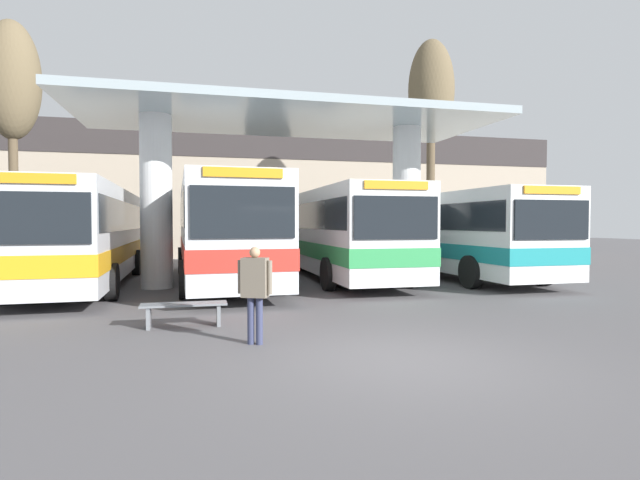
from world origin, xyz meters
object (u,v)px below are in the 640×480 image
at_px(transit_bus_far_right_bay, 456,231).
at_px(parked_car_street, 274,242).
at_px(transit_bus_right_bay, 337,230).
at_px(waiting_bench_near_pillar, 184,309).
at_px(transit_bus_left_bay, 84,232).
at_px(transit_bus_center_bay, 221,228).
at_px(poplar_tree_behind_left, 12,84).
at_px(pedestrian_waiting, 255,285).
at_px(poplar_tree_behind_right, 431,95).

height_order(transit_bus_far_right_bay, parked_car_street, transit_bus_far_right_bay).
xyz_separation_m(transit_bus_right_bay, transit_bus_far_right_bay, (4.36, -0.95, -0.04)).
bearing_deg(waiting_bench_near_pillar, transit_bus_left_bay, 114.08).
bearing_deg(transit_bus_center_bay, transit_bus_far_right_bay, 174.40).
xyz_separation_m(waiting_bench_near_pillar, poplar_tree_behind_left, (-6.44, 11.10, 6.89)).
bearing_deg(transit_bus_left_bay, pedestrian_waiting, 114.98).
distance_m(transit_bus_center_bay, pedestrian_waiting, 9.17).
bearing_deg(transit_bus_center_bay, parked_car_street, -111.72).
bearing_deg(poplar_tree_behind_left, waiting_bench_near_pillar, -59.88).
height_order(transit_bus_center_bay, poplar_tree_behind_right, poplar_tree_behind_right).
bearing_deg(transit_bus_left_bay, poplar_tree_behind_left, -51.26).
distance_m(transit_bus_left_bay, transit_bus_center_bay, 4.34).
bearing_deg(poplar_tree_behind_right, parked_car_street, 142.54).
distance_m(poplar_tree_behind_right, parked_car_street, 10.81).
bearing_deg(transit_bus_left_bay, transit_bus_far_right_bay, 176.81).
bearing_deg(transit_bus_left_bay, transit_bus_center_bay, 179.87).
height_order(waiting_bench_near_pillar, poplar_tree_behind_left, poplar_tree_behind_left).
bearing_deg(pedestrian_waiting, transit_bus_far_right_bay, 70.51).
height_order(transit_bus_right_bay, pedestrian_waiting, transit_bus_right_bay).
height_order(waiting_bench_near_pillar, poplar_tree_behind_right, poplar_tree_behind_right).
distance_m(transit_bus_center_bay, poplar_tree_behind_left, 9.95).
xyz_separation_m(transit_bus_center_bay, poplar_tree_behind_left, (-7.51, 3.70, 5.39)).
relative_size(transit_bus_right_bay, transit_bus_far_right_bay, 1.11).
relative_size(transit_bus_left_bay, transit_bus_right_bay, 1.01).
xyz_separation_m(waiting_bench_near_pillar, pedestrian_waiting, (1.18, -1.73, 0.65)).
bearing_deg(poplar_tree_behind_left, pedestrian_waiting, -59.29).
bearing_deg(transit_bus_far_right_bay, transit_bus_center_bay, -4.41).
bearing_deg(poplar_tree_behind_left, transit_bus_center_bay, -26.23).
relative_size(transit_bus_right_bay, poplar_tree_behind_right, 1.08).
relative_size(waiting_bench_near_pillar, poplar_tree_behind_left, 0.17).
bearing_deg(parked_car_street, transit_bus_far_right_bay, -60.60).
height_order(transit_bus_far_right_bay, poplar_tree_behind_left, poplar_tree_behind_left).
height_order(pedestrian_waiting, poplar_tree_behind_right, poplar_tree_behind_right).
height_order(transit_bus_left_bay, pedestrian_waiting, transit_bus_left_bay).
relative_size(transit_bus_left_bay, poplar_tree_behind_right, 1.09).
distance_m(transit_bus_far_right_bay, parked_car_street, 10.98).
relative_size(transit_bus_left_bay, waiting_bench_near_pillar, 6.99).
xyz_separation_m(transit_bus_center_bay, waiting_bench_near_pillar, (-1.07, -7.40, -1.50)).
xyz_separation_m(transit_bus_right_bay, poplar_tree_behind_left, (-11.76, 3.28, 5.47)).
bearing_deg(transit_bus_right_bay, transit_bus_left_bay, 3.40).
bearing_deg(poplar_tree_behind_left, transit_bus_right_bay, -15.58).
distance_m(transit_bus_left_bay, poplar_tree_behind_left, 7.39).
bearing_deg(poplar_tree_behind_right, transit_bus_center_bay, -157.91).
bearing_deg(pedestrian_waiting, transit_bus_left_bay, 141.34).
bearing_deg(waiting_bench_near_pillar, transit_bus_far_right_bay, 35.38).
bearing_deg(poplar_tree_behind_right, transit_bus_right_bay, -147.32).
height_order(transit_bus_center_bay, parked_car_street, transit_bus_center_bay).
bearing_deg(transit_bus_right_bay, poplar_tree_behind_left, -15.54).
bearing_deg(transit_bus_center_bay, pedestrian_waiting, 88.63).
relative_size(transit_bus_far_right_bay, parked_car_street, 2.29).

